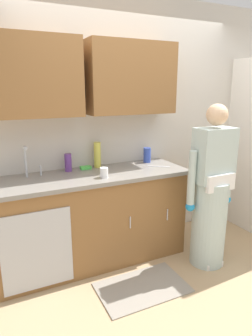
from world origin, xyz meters
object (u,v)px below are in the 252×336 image
person_at_sink (211,200)px  knife_on_counter (159,166)px  bottle_water_tall (147,155)px  cup_by_sink (104,173)px  bottle_dish_liquid (97,155)px  bottle_water_short (68,163)px  sponge (86,168)px  sink (34,182)px

person_at_sink → knife_on_counter: size_ratio=6.75×
bottle_water_tall → cup_by_sink: (-0.66, -0.35, -0.03)m
knife_on_counter → bottle_dish_liquid: bearing=-170.4°
bottle_dish_liquid → bottle_water_short: 0.33m
cup_by_sink → bottle_water_short: bearing=124.0°
sponge → person_at_sink: bearing=-36.1°
bottle_dish_liquid → bottle_water_short: bearing=-175.6°
bottle_dish_liquid → bottle_water_tall: size_ratio=1.62×
bottle_water_tall → cup_by_sink: bearing=-151.9°
knife_on_counter → sponge: 0.78m
bottle_water_short → knife_on_counter: 0.96m
person_at_sink → knife_on_counter: (-0.29, 0.51, 0.25)m
knife_on_counter → sponge: bearing=-164.7°
bottle_dish_liquid → bottle_water_short: bottle_dish_liquid is taller
sponge → knife_on_counter: bearing=-18.1°
sponge → cup_by_sink: bearing=-80.2°
bottle_water_tall → bottle_water_short: 0.91m
person_at_sink → bottle_water_tall: bearing=112.5°
bottle_water_short → sink: bearing=-153.7°
person_at_sink → cup_by_sink: (-0.97, 0.39, 0.30)m
bottle_water_short → sponge: 0.20m
bottle_water_short → sponge: bottle_water_short is taller
person_at_sink → cup_by_sink: 1.08m
bottle_dish_liquid → sponge: bottle_dish_liquid is taller
sink → bottle_water_tall: sink is taller
person_at_sink → bottle_water_tall: (-0.31, 0.74, 0.33)m
knife_on_counter → cup_by_sink: bearing=-136.2°
cup_by_sink → sponge: 0.37m
bottle_water_tall → knife_on_counter: bearing=-86.5°
sink → cup_by_sink: bearing=-16.2°
sink → bottle_water_short: bearing=26.3°
knife_on_counter → sponge: (-0.74, 0.24, 0.01)m
sink → sponge: 0.58m
sink → knife_on_counter: (1.29, -0.06, 0.02)m
cup_by_sink → knife_on_counter: size_ratio=0.40×
bottle_dish_liquid → bottle_water_short: size_ratio=1.49×
bottle_dish_liquid → sink: bearing=-163.3°
sink → cup_by_sink: sink is taller
person_at_sink → knife_on_counter: 0.64m
cup_by_sink → knife_on_counter: (0.68, 0.12, -0.05)m
bottle_water_short → cup_by_sink: bearing=-56.0°
sink → bottle_water_tall: size_ratio=3.02×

